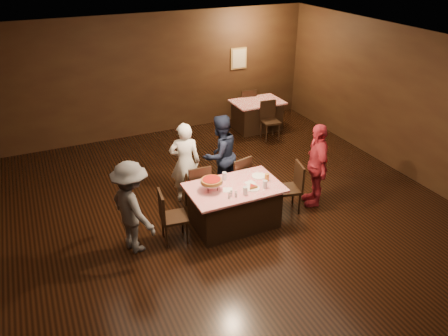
{
  "coord_description": "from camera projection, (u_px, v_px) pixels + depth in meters",
  "views": [
    {
      "loc": [
        -2.98,
        -5.41,
        4.5
      ],
      "look_at": [
        -0.21,
        0.65,
        1.0
      ],
      "focal_mm": 35.0,
      "sensor_mm": 36.0,
      "label": 1
    }
  ],
  "objects": [
    {
      "name": "glass_front_left",
      "position": [
        245.0,
        191.0,
        7.16
      ],
      "size": [
        0.08,
        0.08,
        0.14
      ],
      "primitive_type": "cylinder",
      "color": "silver",
      "rests_on": "main_table"
    },
    {
      "name": "diner_grey_knit",
      "position": [
        132.0,
        208.0,
        6.82
      ],
      "size": [
        0.87,
        1.14,
        1.56
      ],
      "primitive_type": "imported",
      "rotation": [
        0.0,
        0.0,
        1.9
      ],
      "color": "#4F4F53",
      "rests_on": "ground"
    },
    {
      "name": "napkin_left",
      "position": [
        228.0,
        190.0,
        7.32
      ],
      "size": [
        0.21,
        0.21,
        0.01
      ],
      "primitive_type": "cube",
      "rotation": [
        0.0,
        0.0,
        -0.35
      ],
      "color": "white",
      "rests_on": "main_table"
    },
    {
      "name": "napkin_center",
      "position": [
        250.0,
        183.0,
        7.53
      ],
      "size": [
        0.19,
        0.19,
        0.01
      ],
      "primitive_type": "cube",
      "rotation": [
        0.0,
        0.0,
        0.21
      ],
      "color": "white",
      "rests_on": "main_table"
    },
    {
      "name": "glass_amber",
      "position": [
        267.0,
        177.0,
        7.57
      ],
      "size": [
        0.08,
        0.08,
        0.14
      ],
      "primitive_type": "cylinder",
      "color": "#BF7F26",
      "rests_on": "main_table"
    },
    {
      "name": "diner_red_shirt",
      "position": [
        316.0,
        165.0,
        8.06
      ],
      "size": [
        0.7,
        1.03,
        1.62
      ],
      "primitive_type": "imported",
      "rotation": [
        0.0,
        0.0,
        -1.93
      ],
      "color": "#AD2533",
      "rests_on": "ground"
    },
    {
      "name": "glass_back",
      "position": [
        224.0,
        176.0,
        7.61
      ],
      "size": [
        0.08,
        0.08,
        0.14
      ],
      "primitive_type": "cylinder",
      "color": "silver",
      "rests_on": "main_table"
    },
    {
      "name": "chair_back_far",
      "position": [
        247.0,
        105.0,
        11.96
      ],
      "size": [
        0.48,
        0.48,
        0.95
      ],
      "primitive_type": "cube",
      "rotation": [
        0.0,
        0.0,
        2.99
      ],
      "color": "black",
      "rests_on": "ground"
    },
    {
      "name": "condiments",
      "position": [
        232.0,
        194.0,
        7.1
      ],
      "size": [
        0.17,
        0.1,
        0.09
      ],
      "color": "silver",
      "rests_on": "main_table"
    },
    {
      "name": "main_table",
      "position": [
        234.0,
        206.0,
        7.6
      ],
      "size": [
        1.6,
        1.0,
        0.77
      ],
      "primitive_type": "cube",
      "color": "red",
      "rests_on": "ground"
    },
    {
      "name": "back_table",
      "position": [
        257.0,
        115.0,
        11.52
      ],
      "size": [
        1.3,
        0.9,
        0.77
      ],
      "primitive_type": "cube",
      "color": "#B40C17",
      "rests_on": "ground"
    },
    {
      "name": "plate_empty",
      "position": [
        259.0,
        176.0,
        7.74
      ],
      "size": [
        0.25,
        0.25,
        0.01
      ],
      "primitive_type": "cylinder",
      "color": "white",
      "rests_on": "main_table"
    },
    {
      "name": "glass_front_right",
      "position": [
        265.0,
        184.0,
        7.35
      ],
      "size": [
        0.08,
        0.08,
        0.14
      ],
      "primitive_type": "cylinder",
      "color": "silver",
      "rests_on": "main_table"
    },
    {
      "name": "diner_white_jacket",
      "position": [
        185.0,
        163.0,
        8.17
      ],
      "size": [
        0.67,
        0.54,
        1.58
      ],
      "primitive_type": "imported",
      "rotation": [
        0.0,
        0.0,
        2.83
      ],
      "color": "white",
      "rests_on": "ground"
    },
    {
      "name": "plate_with_slice",
      "position": [
        252.0,
        187.0,
        7.35
      ],
      "size": [
        0.25,
        0.25,
        0.06
      ],
      "color": "white",
      "rests_on": "main_table"
    },
    {
      "name": "chair_far_right",
      "position": [
        236.0,
        178.0,
        8.31
      ],
      "size": [
        0.51,
        0.51,
        0.95
      ],
      "primitive_type": "cube",
      "rotation": [
        0.0,
        0.0,
        3.38
      ],
      "color": "black",
      "rests_on": "ground"
    },
    {
      "name": "chair_far_left",
      "position": [
        197.0,
        187.0,
        8.01
      ],
      "size": [
        0.43,
        0.43,
        0.95
      ],
      "primitive_type": "cube",
      "rotation": [
        0.0,
        0.0,
        3.11
      ],
      "color": "black",
      "rests_on": "ground"
    },
    {
      "name": "chair_end_left",
      "position": [
        174.0,
        216.0,
        7.15
      ],
      "size": [
        0.47,
        0.47,
        0.95
      ],
      "primitive_type": "cube",
      "rotation": [
        0.0,
        0.0,
        1.46
      ],
      "color": "black",
      "rests_on": "ground"
    },
    {
      "name": "chair_back_near",
      "position": [
        270.0,
        121.0,
        10.91
      ],
      "size": [
        0.46,
        0.46,
        0.95
      ],
      "primitive_type": "cube",
      "rotation": [
        0.0,
        0.0,
        -0.1
      ],
      "color": "black",
      "rests_on": "ground"
    },
    {
      "name": "pizza_stand",
      "position": [
        212.0,
        181.0,
        7.23
      ],
      "size": [
        0.38,
        0.38,
        0.22
      ],
      "color": "black",
      "rests_on": "main_table"
    },
    {
      "name": "room",
      "position": [
        254.0,
        117.0,
        6.56
      ],
      "size": [
        10.0,
        10.04,
        3.02
      ],
      "color": "black",
      "rests_on": "ground"
    },
    {
      "name": "diner_navy_hoodie",
      "position": [
        220.0,
        155.0,
        8.43
      ],
      "size": [
        0.93,
        0.82,
        1.62
      ],
      "primitive_type": "imported",
      "rotation": [
        0.0,
        0.0,
        3.44
      ],
      "color": "#151C33",
      "rests_on": "ground"
    },
    {
      "name": "chair_end_right",
      "position": [
        288.0,
        188.0,
        7.96
      ],
      "size": [
        0.5,
        0.5,
        0.95
      ],
      "primitive_type": "cube",
      "rotation": [
        0.0,
        0.0,
        -1.79
      ],
      "color": "black",
      "rests_on": "ground"
    }
  ]
}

